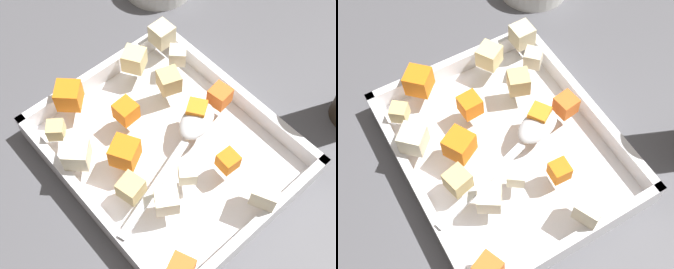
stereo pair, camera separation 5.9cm
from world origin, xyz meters
The scene contains 20 objects.
ground_plane centered at (0.00, 0.00, 0.00)m, with size 4.00×4.00×0.00m, color #4C4C51.
baking_dish centered at (-0.01, 0.02, 0.01)m, with size 0.33×0.28×0.05m.
carrot_chunk_corner_nw centered at (0.13, -0.09, 0.06)m, with size 0.03×0.03×0.03m, color orange.
carrot_chunk_far_left centered at (-0.01, 0.11, 0.06)m, with size 0.03×0.03×0.03m, color orange.
carrot_chunk_mid_left centered at (-0.07, 0.00, 0.06)m, with size 0.03×0.03×0.03m, color orange.
carrot_chunk_front_center centered at (-0.02, -0.04, 0.06)m, with size 0.03×0.03×0.03m, color orange.
carrot_chunk_rim_edge centered at (-0.14, -0.04, 0.06)m, with size 0.03×0.03×0.03m, color orange.
carrot_chunk_corner_ne centered at (-0.01, 0.07, 0.06)m, with size 0.03×0.03×0.03m, color orange.
carrot_chunk_corner_se centered at (0.07, 0.05, 0.06)m, with size 0.02×0.02×0.02m, color orange.
potato_chunk_near_left centered at (-0.14, 0.07, 0.06)m, with size 0.03×0.03×0.03m, color #E0CC89.
potato_chunk_under_handle centered at (0.06, -0.04, 0.06)m, with size 0.03×0.03×0.03m, color beige.
potato_chunk_back_center centered at (-0.06, -0.09, 0.06)m, with size 0.03×0.03×0.03m, color beige.
potato_chunk_near_spoon centered at (0.02, -0.07, 0.06)m, with size 0.03×0.03×0.03m, color tan.
potato_chunk_heap_side centered at (0.13, 0.05, 0.06)m, with size 0.03×0.03×0.03m, color beige.
potato_chunk_center centered at (0.05, 0.00, 0.06)m, with size 0.02×0.02×0.02m, color beige.
potato_chunk_corner_sw centered at (-0.07, 0.08, 0.06)m, with size 0.03×0.03×0.03m, color tan.
potato_chunk_mid_right centered at (-0.15, 0.13, 0.06)m, with size 0.03×0.03×0.03m, color beige.
potato_chunk_heap_top centered at (-0.11, -0.09, 0.06)m, with size 0.02×0.02×0.02m, color tan.
parsnip_chunk_near_right centered at (-0.10, 0.12, 0.06)m, with size 0.02×0.02×0.02m, color beige.
serving_spoon centered at (0.01, 0.05, 0.05)m, with size 0.09×0.22×0.02m.
Camera 2 is at (0.26, -0.14, 0.56)m, focal length 47.64 mm.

